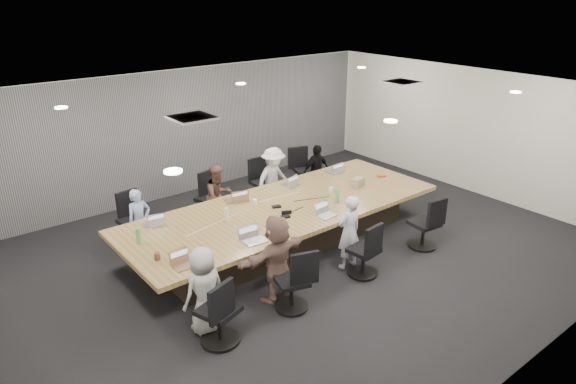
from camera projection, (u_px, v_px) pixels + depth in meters
floor at (302, 253)px, 9.20m from camera, size 10.00×8.00×0.00m
ceiling at (304, 97)px, 8.15m from camera, size 10.00×8.00×0.00m
wall_back at (188, 131)px, 11.57m from camera, size 10.00×0.00×2.80m
wall_front at (532, 277)px, 5.78m from camera, size 10.00×0.00×2.80m
wall_right at (472, 131)px, 11.57m from camera, size 0.00×8.00×2.80m
curtain at (190, 132)px, 11.51m from camera, size 9.80×0.04×2.80m
conference_table at (285, 223)px, 9.41m from camera, size 6.00×2.20×0.74m
chair_0 at (133, 225)px, 9.38m from camera, size 0.58×0.58×0.77m
chair_1 at (210, 202)px, 10.31m from camera, size 0.67×0.67×0.80m
chair_2 at (264, 186)px, 11.08m from camera, size 0.58×0.58×0.84m
chair_3 at (306, 174)px, 11.77m from camera, size 0.74×0.74×0.88m
chair_4 at (219, 316)px, 6.76m from camera, size 0.70×0.70×0.83m
chair_5 at (292, 285)px, 7.48m from camera, size 0.67×0.67×0.78m
chair_6 at (363, 254)px, 8.36m from camera, size 0.57×0.57×0.76m
chair_7 at (424, 227)px, 9.26m from camera, size 0.60×0.60×0.79m
person_0 at (140, 221)px, 9.05m from camera, size 0.45×0.31×1.18m
laptop_0 at (152, 224)px, 8.59m from camera, size 0.31×0.24×0.02m
person_1 at (219, 197)px, 9.97m from camera, size 0.69×0.57×1.28m
laptop_1 at (234, 200)px, 9.53m from camera, size 0.38×0.30×0.02m
person_2 at (273, 179)px, 10.73m from camera, size 0.95×0.62×1.37m
laptop_2 at (290, 184)px, 10.31m from camera, size 0.37×0.30×0.02m
person_3 at (316, 171)px, 11.45m from camera, size 0.71×0.31×1.21m
laptop_3 at (333, 171)px, 11.00m from camera, size 0.34×0.24×0.02m
person_4 at (204, 290)px, 6.93m from camera, size 0.66×0.47×1.26m
laptop_4 at (184, 266)px, 7.28m from camera, size 0.30×0.21×0.02m
person_5 at (277, 258)px, 7.62m from camera, size 1.31×0.55×1.38m
laptop_5 at (255, 241)px, 8.00m from camera, size 0.37×0.27×0.02m
person_6 at (349, 232)px, 8.51m from camera, size 0.49×0.33×1.30m
laptop_6 at (327, 216)px, 8.87m from camera, size 0.34×0.25×0.02m
bottle_green_left at (138, 236)px, 7.91m from camera, size 0.08×0.08×0.25m
bottle_green_right at (337, 196)px, 9.38m from camera, size 0.10×0.10×0.27m
bottle_clear at (227, 215)px, 8.67m from camera, size 0.09×0.09×0.23m
cup_white_far at (255, 202)px, 9.32m from camera, size 0.11×0.11×0.11m
cup_white_near at (331, 190)px, 9.88m from camera, size 0.11×0.11×0.10m
mug_brown at (157, 256)px, 7.47m from camera, size 0.11×0.11×0.11m
mic_left at (286, 217)px, 8.83m from camera, size 0.17×0.13×0.03m
mic_right at (277, 206)px, 9.24m from camera, size 0.18×0.15×0.03m
stapler at (286, 212)px, 8.95m from camera, size 0.18×0.11×0.07m
canvas_bag at (358, 182)px, 10.22m from camera, size 0.31×0.24×0.15m
snack_packet at (381, 176)px, 10.71m from camera, size 0.20×0.18×0.04m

